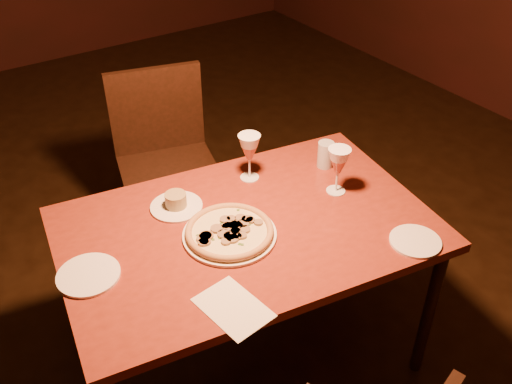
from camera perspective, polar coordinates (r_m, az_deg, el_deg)
floor at (r=2.64m, az=-7.38°, el=-15.02°), size 7.00×7.00×0.00m
dining_table at (r=2.12m, az=-0.91°, el=-4.66°), size 1.46×1.06×0.72m
chair_far at (r=2.83m, az=-9.01°, el=3.41°), size 0.56×0.56×0.95m
pizza_plate at (r=2.03m, az=-2.67°, el=-4.00°), size 0.34×0.34×0.04m
ramekin_saucer at (r=2.18m, az=-7.99°, el=-1.12°), size 0.20×0.20×0.06m
wine_glass_far at (r=2.27m, az=-0.66°, el=3.51°), size 0.09×0.09×0.20m
wine_glass_right at (r=2.22m, az=8.17°, el=2.13°), size 0.09×0.09×0.19m
water_tumbler at (r=2.39m, az=6.96°, el=3.75°), size 0.07×0.07×0.11m
side_plate_left at (r=1.96m, az=-16.41°, el=-7.97°), size 0.21×0.21×0.01m
side_plate_near at (r=2.08m, az=15.64°, el=-4.76°), size 0.18×0.18×0.01m
menu_card at (r=1.79m, az=-2.30°, el=-11.48°), size 0.19×0.25×0.00m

